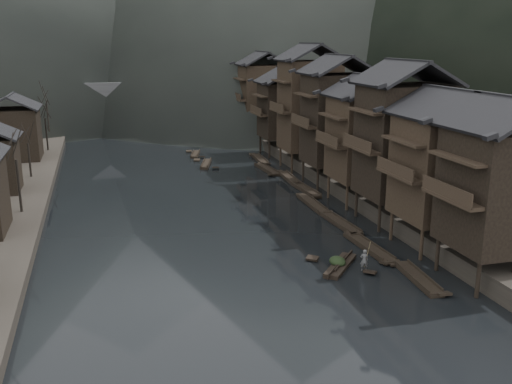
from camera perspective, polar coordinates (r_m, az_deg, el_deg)
name	(u,v)px	position (r m, az deg, el deg)	size (l,w,h in m)	color
water	(234,262)	(44.58, -2.18, -7.04)	(300.00, 300.00, 0.00)	black
right_bank	(391,142)	(93.05, 13.31, 4.85)	(40.00, 200.00, 1.80)	#2D2823
stilt_houses	(341,110)	(66.04, 8.54, 8.16)	(9.00, 67.60, 16.48)	black
bare_trees	(24,140)	(63.88, -22.20, 4.80)	(3.87, 74.79, 7.74)	black
moored_sampans	(309,197)	(61.84, 5.31, -0.53)	(2.94, 50.17, 0.47)	black
midriver_boats	(197,152)	(86.80, -5.88, 3.99)	(4.30, 24.72, 0.45)	black
stone_bridge	(148,101)	(113.21, -10.79, 8.90)	(40.00, 6.00, 9.00)	#4C4C4F
hero_sampan	(340,265)	(43.98, 8.43, -7.23)	(4.23, 4.72, 0.44)	black
cargo_heap	(338,257)	(43.86, 8.17, -6.45)	(1.20, 1.57, 0.72)	black
boatman	(364,257)	(42.88, 10.79, -6.41)	(0.60, 0.40, 1.65)	#535356
bamboo_pole	(369,225)	(42.14, 11.19, -3.26)	(0.06, 0.06, 4.20)	#8C7A51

